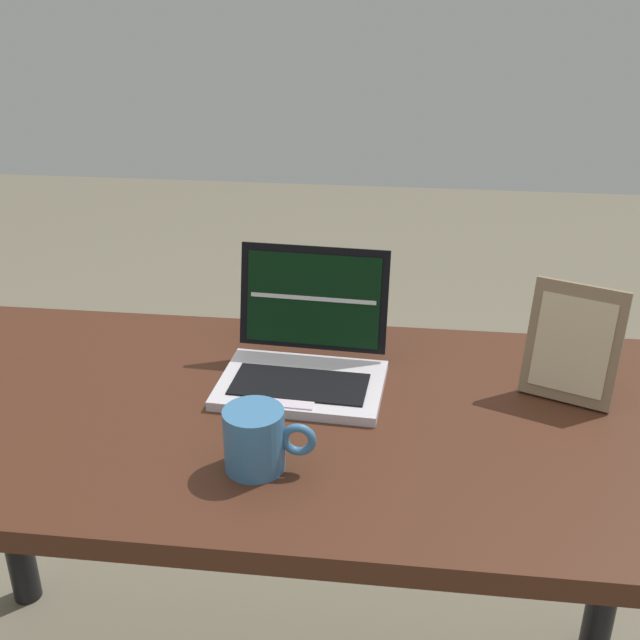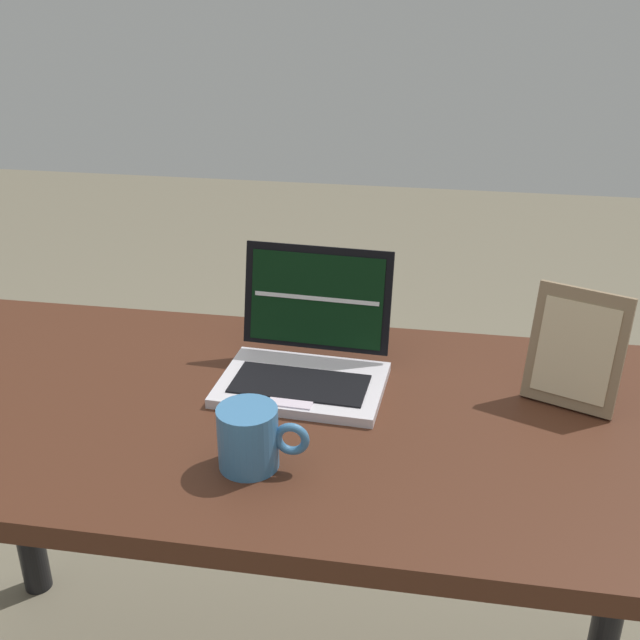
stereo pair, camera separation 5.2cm
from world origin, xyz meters
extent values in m
cube|color=#462416|center=(0.00, 0.00, 0.72)|extent=(1.45, 0.66, 0.04)
cylinder|color=black|center=(-0.66, 0.27, 0.35)|extent=(0.06, 0.06, 0.70)
cylinder|color=black|center=(0.66, 0.27, 0.35)|extent=(0.06, 0.06, 0.70)
cube|color=silver|center=(0.04, 0.07, 0.75)|extent=(0.28, 0.21, 0.02)
cube|color=black|center=(0.04, 0.05, 0.76)|extent=(0.23, 0.12, 0.00)
cube|color=silver|center=(0.04, -0.01, 0.76)|extent=(0.07, 0.03, 0.00)
cube|color=black|center=(0.05, 0.18, 0.86)|extent=(0.26, 0.06, 0.18)
cube|color=black|center=(0.05, 0.18, 0.86)|extent=(0.24, 0.05, 0.16)
cube|color=silver|center=(0.05, 0.18, 0.86)|extent=(0.22, 0.02, 0.01)
cube|color=#856E51|center=(0.48, 0.10, 0.84)|extent=(0.15, 0.10, 0.19)
cube|color=beige|center=(0.48, 0.09, 0.84)|extent=(0.12, 0.07, 0.15)
cube|color=#856E51|center=(0.49, 0.12, 0.75)|extent=(0.02, 0.02, 0.03)
cylinder|color=teal|center=(0.01, -0.16, 0.79)|extent=(0.09, 0.09, 0.09)
torus|color=teal|center=(0.07, -0.16, 0.79)|extent=(0.05, 0.01, 0.05)
camera|label=1|loc=(0.21, -1.07, 1.41)|focal=44.10mm
camera|label=2|loc=(0.26, -1.06, 1.41)|focal=44.10mm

